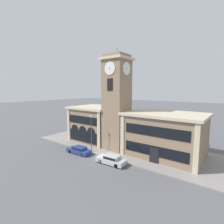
# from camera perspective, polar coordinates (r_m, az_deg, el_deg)

# --- Properties ---
(ground_plane) EXTENTS (300.00, 300.00, 0.00)m
(ground_plane) POSITION_cam_1_polar(r_m,az_deg,el_deg) (31.89, -3.81, -14.19)
(ground_plane) COLOR #56565B
(sidewalk_kerb) EXTENTS (38.44, 13.36, 0.15)m
(sidewalk_kerb) POSITION_cam_1_polar(r_m,az_deg,el_deg) (36.86, 3.13, -11.03)
(sidewalk_kerb) COLOR gray
(sidewalk_kerb) RESTS_ON ground_plane
(clock_tower) EXTENTS (4.94, 4.94, 19.36)m
(clock_tower) POSITION_cam_1_polar(r_m,az_deg,el_deg) (33.62, 1.56, 2.98)
(clock_tower) COLOR #897056
(clock_tower) RESTS_ON ground_plane
(town_hall_left_wing) EXTENTS (10.55, 9.26, 7.83)m
(town_hall_left_wing) POSITION_cam_1_polar(r_m,az_deg,el_deg) (40.56, -5.20, -3.69)
(town_hall_left_wing) COLOR #897056
(town_hall_left_wing) RESTS_ON ground_plane
(town_hall_right_wing) EXTENTS (13.50, 9.26, 7.69)m
(town_hall_right_wing) POSITION_cam_1_polar(r_m,az_deg,el_deg) (32.26, 16.76, -7.01)
(town_hall_right_wing) COLOR #897056
(town_hall_right_wing) RESTS_ON ground_plane
(parked_car_near) EXTENTS (4.92, 2.05, 1.32)m
(parked_car_near) POSITION_cam_1_polar(r_m,az_deg,el_deg) (33.31, -10.68, -12.07)
(parked_car_near) COLOR navy
(parked_car_near) RESTS_ON ground_plane
(parked_car_mid) EXTENTS (4.94, 2.16, 1.42)m
(parked_car_mid) POSITION_cam_1_polar(r_m,az_deg,el_deg) (28.56, -0.22, -15.21)
(parked_car_mid) COLOR #B2B7C1
(parked_car_mid) RESTS_ON ground_plane
(street_lamp) EXTENTS (0.36, 0.36, 6.83)m
(street_lamp) POSITION_cam_1_polar(r_m,az_deg,el_deg) (32.64, -6.81, -5.40)
(street_lamp) COLOR #4C4C51
(street_lamp) RESTS_ON sidewalk_kerb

